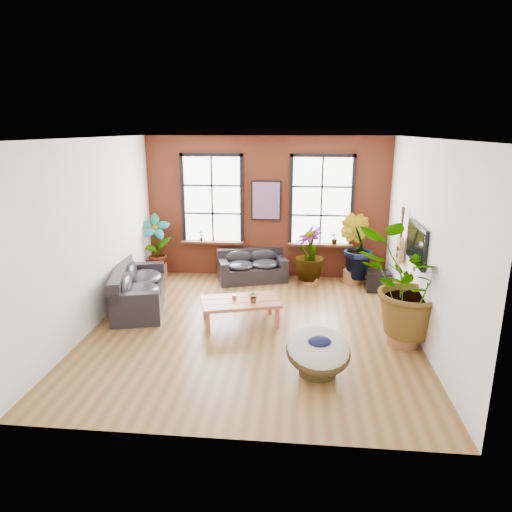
{
  "coord_description": "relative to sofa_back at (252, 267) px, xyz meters",
  "views": [
    {
      "loc": [
        0.83,
        -7.95,
        3.65
      ],
      "look_at": [
        0.0,
        0.6,
        1.25
      ],
      "focal_mm": 32.0,
      "sensor_mm": 36.0,
      "label": 1
    }
  ],
  "objects": [
    {
      "name": "room",
      "position": [
        0.32,
        -2.68,
        1.4
      ],
      "size": [
        6.04,
        6.54,
        3.54
      ],
      "color": "brown",
      "rests_on": "ground"
    },
    {
      "name": "sofa_back",
      "position": [
        0.0,
        0.0,
        0.0
      ],
      "size": [
        1.82,
        1.26,
        0.76
      ],
      "rotation": [
        0.0,
        0.0,
        0.31
      ],
      "color": "black",
      "rests_on": "ground"
    },
    {
      "name": "sofa_left",
      "position": [
        -2.22,
        -2.0,
        0.06
      ],
      "size": [
        1.46,
        2.4,
        0.89
      ],
      "rotation": [
        0.0,
        0.0,
        1.82
      ],
      "color": "black",
      "rests_on": "ground"
    },
    {
      "name": "coffee_table",
      "position": [
        0.06,
        -2.64,
        0.08
      ],
      "size": [
        1.65,
        1.22,
        0.57
      ],
      "rotation": [
        0.0,
        0.0,
        0.28
      ],
      "color": "#A8573C",
      "rests_on": "ground"
    },
    {
      "name": "papasan_chair",
      "position": [
        1.49,
        -4.41,
        0.04
      ],
      "size": [
        1.14,
        1.15,
        0.74
      ],
      "rotation": [
        0.0,
        0.0,
        0.17
      ],
      "color": "#3C2D15",
      "rests_on": "ground"
    },
    {
      "name": "poster",
      "position": [
        0.32,
        0.36,
        1.61
      ],
      "size": [
        0.74,
        0.06,
        0.98
      ],
      "color": "black",
      "rests_on": "room"
    },
    {
      "name": "tv_wall_unit",
      "position": [
        3.26,
        -2.23,
        1.2
      ],
      "size": [
        0.13,
        1.86,
        1.2
      ],
      "color": "black",
      "rests_on": "room"
    },
    {
      "name": "media_box",
      "position": [
        3.0,
        -0.47,
        -0.11
      ],
      "size": [
        0.56,
        0.47,
        0.46
      ],
      "rotation": [
        0.0,
        0.0,
        0.01
      ],
      "color": "black",
      "rests_on": "ground"
    },
    {
      "name": "pot_back_left",
      "position": [
        -2.41,
        -0.03,
        -0.16
      ],
      "size": [
        0.59,
        0.59,
        0.36
      ],
      "rotation": [
        0.0,
        0.0,
        -0.23
      ],
      "color": "brown",
      "rests_on": "ground"
    },
    {
      "name": "pot_back_right",
      "position": [
        2.49,
        0.01,
        -0.17
      ],
      "size": [
        0.56,
        0.56,
        0.34
      ],
      "rotation": [
        0.0,
        0.0,
        -0.22
      ],
      "color": "brown",
      "rests_on": "ground"
    },
    {
      "name": "pot_right_wall",
      "position": [
        3.0,
        -3.27,
        -0.15
      ],
      "size": [
        0.69,
        0.69,
        0.39
      ],
      "rotation": [
        0.0,
        0.0,
        -0.39
      ],
      "color": "brown",
      "rests_on": "ground"
    },
    {
      "name": "pot_mid",
      "position": [
        1.45,
        -0.23,
        -0.18
      ],
      "size": [
        0.44,
        0.44,
        0.32
      ],
      "rotation": [
        0.0,
        0.0,
        0.01
      ],
      "color": "brown",
      "rests_on": "ground"
    },
    {
      "name": "floor_plant_back_left",
      "position": [
        -2.4,
        -0.03,
        0.54
      ],
      "size": [
        0.91,
        0.76,
        1.47
      ],
      "primitive_type": "imported",
      "rotation": [
        0.0,
        0.0,
        0.35
      ],
      "color": "#164C14",
      "rests_on": "ground"
    },
    {
      "name": "floor_plant_back_right",
      "position": [
        2.51,
        0.03,
        0.58
      ],
      "size": [
        1.09,
        1.07,
        1.54
      ],
      "primitive_type": "imported",
      "rotation": [
        0.0,
        0.0,
        2.42
      ],
      "color": "#164C14",
      "rests_on": "ground"
    },
    {
      "name": "floor_plant_right_wall",
      "position": [
        3.02,
        -3.25,
        0.75
      ],
      "size": [
        2.04,
        1.89,
        1.86
      ],
      "primitive_type": "imported",
      "rotation": [
        0.0,
        0.0,
        3.44
      ],
      "color": "#164C14",
      "rests_on": "ground"
    },
    {
      "name": "floor_plant_mid",
      "position": [
        1.41,
        -0.21,
        0.45
      ],
      "size": [
        0.98,
        0.98,
        1.3
      ],
      "primitive_type": "imported",
      "rotation": [
        0.0,
        0.0,
        5.19
      ],
      "color": "#164C14",
      "rests_on": "ground"
    },
    {
      "name": "table_plant",
      "position": [
        0.33,
        -2.71,
        0.24
      ],
      "size": [
        0.22,
        0.2,
        0.22
      ],
      "primitive_type": "imported",
      "rotation": [
        0.0,
        0.0,
        0.13
      ],
      "color": "#164C14",
      "rests_on": "coffee_table"
    },
    {
      "name": "sill_plant_left",
      "position": [
        -1.33,
        0.31,
        0.69
      ],
      "size": [
        0.17,
        0.17,
        0.27
      ],
      "primitive_type": "imported",
      "rotation": [
        0.0,
        0.0,
        0.79
      ],
      "color": "#164C14",
      "rests_on": "room"
    },
    {
      "name": "sill_plant_right",
      "position": [
        2.02,
        0.31,
        0.69
      ],
      "size": [
        0.19,
        0.19,
        0.27
      ],
      "primitive_type": "imported",
      "rotation": [
        0.0,
        0.0,
        3.49
      ],
      "color": "#164C14",
      "rests_on": "room"
    }
  ]
}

